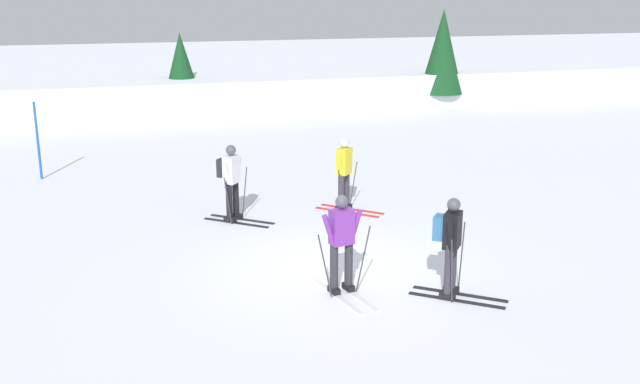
% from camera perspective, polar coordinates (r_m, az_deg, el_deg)
% --- Properties ---
extents(ground_plane, '(120.00, 120.00, 0.00)m').
position_cam_1_polar(ground_plane, '(13.26, 1.60, -6.28)').
color(ground_plane, white).
extents(far_snow_ridge, '(80.00, 8.38, 1.43)m').
position_cam_1_polar(far_snow_ridge, '(32.76, -9.76, 8.03)').
color(far_snow_ridge, white).
rests_on(far_snow_ridge, ground).
extents(skier_black, '(1.47, 1.30, 1.71)m').
position_cam_1_polar(skier_black, '(12.09, 10.21, -3.91)').
color(skier_black, black).
rests_on(skier_black, ground).
extents(skier_yellow, '(1.40, 1.38, 1.71)m').
position_cam_1_polar(skier_yellow, '(16.59, 1.92, 1.58)').
color(skier_yellow, red).
rests_on(skier_yellow, ground).
extents(skier_purple, '(0.99, 1.64, 1.71)m').
position_cam_1_polar(skier_purple, '(12.06, 1.73, -3.90)').
color(skier_purple, silver).
rests_on(skier_purple, ground).
extents(skier_white, '(1.46, 1.32, 1.71)m').
position_cam_1_polar(skier_white, '(15.94, -7.01, 1.03)').
color(skier_white, black).
rests_on(skier_white, ground).
extents(trail_marker_pole, '(0.07, 0.07, 2.09)m').
position_cam_1_polar(trail_marker_pole, '(20.77, -21.29, 3.77)').
color(trail_marker_pole, '#1E56AD').
rests_on(trail_marker_pole, ground).
extents(conifer_far_left, '(1.53, 1.53, 3.27)m').
position_cam_1_polar(conifer_far_left, '(30.42, -10.86, 9.68)').
color(conifer_far_left, '#513823').
rests_on(conifer_far_left, ground).
extents(conifer_far_centre, '(1.86, 1.86, 4.13)m').
position_cam_1_polar(conifer_far_centre, '(31.92, 9.59, 10.81)').
color(conifer_far_centre, '#513823').
rests_on(conifer_far_centre, ground).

